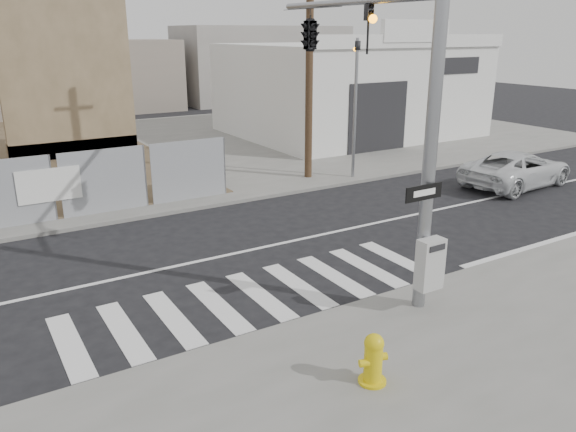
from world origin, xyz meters
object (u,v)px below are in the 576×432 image
auto_shop (348,89)px  fire_hydrant (373,359)px  signal_pole (345,67)px  suv (517,169)px  traffic_cone_d (109,197)px

auto_shop → fire_hydrant: bearing=-125.9°
signal_pole → suv: bearing=14.9°
auto_shop → fire_hydrant: size_ratio=13.78×
fire_hydrant → traffic_cone_d: fire_hydrant is taller
auto_shop → signal_pole: bearing=-127.5°
signal_pole → fire_hydrant: bearing=-120.3°
signal_pole → suv: signal_pole is taller
fire_hydrant → suv: bearing=49.0°
fire_hydrant → suv: size_ratio=0.18×
auto_shop → suv: size_ratio=2.51×
signal_pole → auto_shop: 19.04m
suv → traffic_cone_d: 14.67m
fire_hydrant → traffic_cone_d: (-1.16, 11.86, -0.08)m
fire_hydrant → suv: suv is taller
signal_pole → traffic_cone_d: (-3.71, 7.48, -4.31)m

